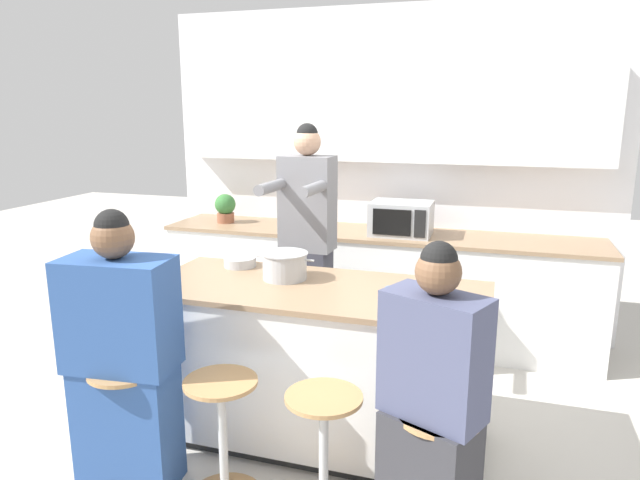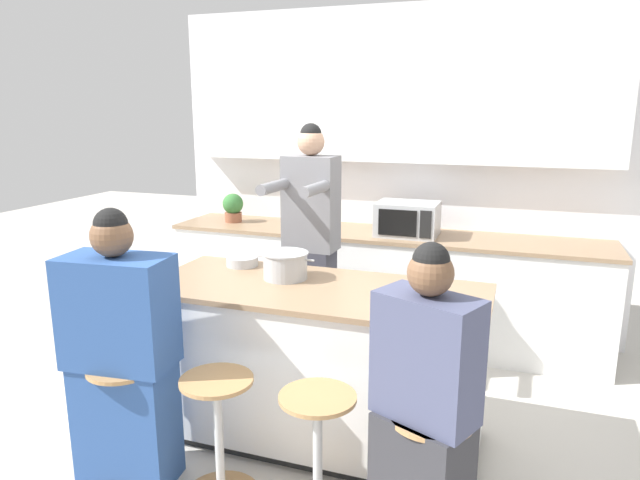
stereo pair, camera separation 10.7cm
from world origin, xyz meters
The scene contains 17 objects.
ground_plane centered at (0.00, 0.00, 0.00)m, with size 16.00×16.00×0.00m, color beige.
wall_back centered at (0.00, 1.89, 1.54)m, with size 3.81×0.22×2.70m.
back_counter centered at (0.00, 1.58, 0.45)m, with size 3.53×0.64×0.90m.
kitchen_island centered at (0.00, 0.00, 0.46)m, with size 1.89×0.80×0.91m.
bar_stool_leftmost centered at (-0.76, -0.71, 0.33)m, with size 0.38×0.38×0.64m.
bar_stool_center_left centered at (-0.25, -0.67, 0.33)m, with size 0.38×0.38×0.64m.
bar_stool_center_right centered at (0.25, -0.67, 0.33)m, with size 0.38×0.38×0.64m.
bar_stool_rightmost centered at (0.76, -0.67, 0.33)m, with size 0.38×0.38×0.64m.
person_cooking centered at (-0.29, 0.71, 0.90)m, with size 0.37×0.58×1.79m.
person_wrapped_blanket centered at (-0.77, -0.69, 0.67)m, with size 0.55×0.34×1.43m.
person_seated_near centered at (0.73, -0.69, 0.63)m, with size 0.47×0.39×1.38m.
cooking_pot centered at (-0.22, 0.10, 0.99)m, with size 0.36×0.27×0.16m.
fruit_bowl centered at (-0.58, 0.26, 0.94)m, with size 0.20×0.20×0.06m.
coffee_cup_near centered at (0.46, -0.17, 0.96)m, with size 0.12×0.08×0.09m.
banana_bunch centered at (0.54, 0.16, 0.94)m, with size 0.16×0.11×0.05m.
microwave centered at (0.21, 1.54, 1.03)m, with size 0.47×0.37×0.26m.
potted_plant centered at (-1.34, 1.58, 1.03)m, with size 0.18×0.18×0.25m.
Camera 1 is at (0.93, -2.87, 1.88)m, focal length 32.00 mm.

